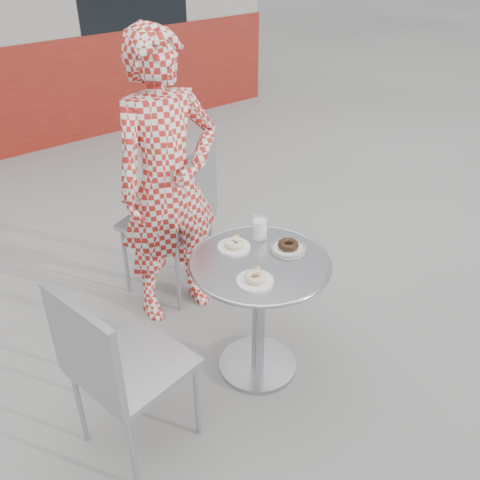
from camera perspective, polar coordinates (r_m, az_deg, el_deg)
ground at (r=2.89m, az=2.17°, el=-13.12°), size 60.00×60.00×0.00m
bistro_table at (r=2.55m, az=2.08°, el=-5.29°), size 0.66×0.66×0.67m
chair_far at (r=3.29m, az=-7.40°, el=-0.75°), size 0.58×0.58×0.92m
chair_left at (r=2.42m, az=-11.13°, el=-16.08°), size 0.49×0.48×0.88m
seated_person at (r=2.86m, az=-7.68°, el=5.95°), size 0.62×0.44×1.61m
plate_far at (r=2.54m, az=-0.64°, el=-0.49°), size 0.16×0.16×0.04m
plate_near at (r=2.31m, az=1.62°, el=-4.12°), size 0.16×0.16×0.04m
plate_checker at (r=2.53m, az=5.15°, el=-0.75°), size 0.17×0.17×0.04m
milk_cup at (r=2.59m, az=2.13°, el=1.24°), size 0.07×0.07×0.12m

